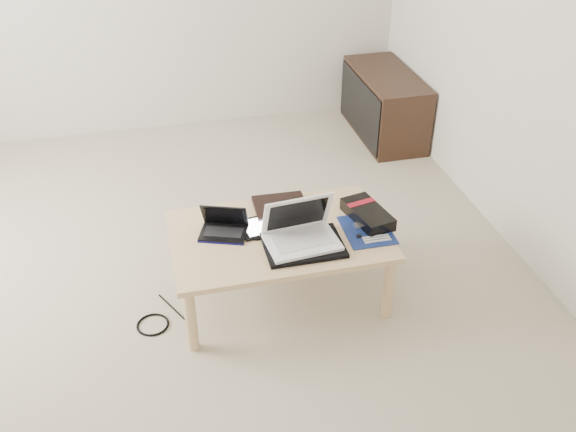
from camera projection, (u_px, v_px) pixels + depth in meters
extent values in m
plane|color=#B1A88F|center=(174.00, 281.00, 3.58)|extent=(4.00, 4.00, 0.00)
cube|color=beige|center=(206.00, 425.00, 1.20)|extent=(4.00, 0.10, 2.60)
cube|color=beige|center=(554.00, 22.00, 3.26)|extent=(0.10, 4.00, 2.60)
cube|color=tan|center=(279.00, 236.00, 3.27)|extent=(1.10, 0.70, 0.03)
cylinder|color=tan|center=(191.00, 320.00, 3.05)|extent=(0.06, 0.06, 0.37)
cylinder|color=tan|center=(389.00, 288.00, 3.24)|extent=(0.06, 0.06, 0.37)
cylinder|color=tan|center=(178.00, 247.00, 3.53)|extent=(0.06, 0.06, 0.37)
cylinder|color=tan|center=(351.00, 223.00, 3.73)|extent=(0.06, 0.06, 0.37)
cube|color=#321F14|center=(385.00, 104.00, 4.96)|extent=(0.40, 0.90, 0.50)
cube|color=black|center=(360.00, 107.00, 4.92)|extent=(0.02, 0.86, 0.44)
cube|color=black|center=(280.00, 206.00, 3.45)|extent=(0.29, 0.24, 0.03)
cube|color=black|center=(224.00, 233.00, 3.26)|extent=(0.28, 0.23, 0.01)
cube|color=black|center=(223.00, 232.00, 3.25)|extent=(0.21, 0.15, 0.00)
cube|color=black|center=(221.00, 239.00, 3.20)|extent=(0.06, 0.04, 0.00)
cube|color=black|center=(225.00, 215.00, 3.25)|extent=(0.25, 0.15, 0.15)
cube|color=black|center=(224.00, 216.00, 3.25)|extent=(0.21, 0.12, 0.12)
cube|color=#0C0D47|center=(221.00, 243.00, 3.19)|extent=(0.22, 0.09, 0.01)
cube|color=black|center=(263.00, 226.00, 3.31)|extent=(0.27, 0.22, 0.01)
cube|color=white|center=(263.00, 225.00, 3.31)|extent=(0.22, 0.18, 0.00)
cube|color=#B1B1B5|center=(294.00, 227.00, 3.30)|extent=(0.09, 0.21, 0.02)
cube|color=gray|center=(294.00, 226.00, 3.29)|extent=(0.07, 0.17, 0.00)
cube|color=black|center=(303.00, 245.00, 3.17)|extent=(0.39, 0.29, 0.02)
cube|color=white|center=(302.00, 242.00, 3.16)|extent=(0.37, 0.27, 0.02)
cube|color=white|center=(303.00, 241.00, 3.15)|extent=(0.30, 0.16, 0.00)
cube|color=white|center=(309.00, 251.00, 3.08)|extent=(0.08, 0.04, 0.00)
cube|color=white|center=(297.00, 213.00, 3.15)|extent=(0.36, 0.13, 0.23)
cube|color=black|center=(297.00, 214.00, 3.15)|extent=(0.30, 0.10, 0.18)
cube|color=#0B1A4C|center=(367.00, 230.00, 3.29)|extent=(0.24, 0.30, 0.01)
cube|color=#B1B1B5|center=(359.00, 225.00, 3.31)|extent=(0.05, 0.05, 0.01)
cube|color=gold|center=(374.00, 218.00, 3.37)|extent=(0.10, 0.01, 0.01)
cube|color=gold|center=(375.00, 220.00, 3.35)|extent=(0.10, 0.01, 0.01)
cube|color=silver|center=(375.00, 236.00, 3.23)|extent=(0.14, 0.01, 0.01)
cube|color=silver|center=(377.00, 239.00, 3.21)|extent=(0.14, 0.01, 0.01)
cube|color=silver|center=(378.00, 241.00, 3.20)|extent=(0.14, 0.01, 0.01)
cube|color=black|center=(359.00, 236.00, 3.23)|extent=(0.03, 0.03, 0.01)
cube|color=black|center=(367.00, 214.00, 3.35)|extent=(0.22, 0.34, 0.07)
cube|color=maroon|center=(361.00, 203.00, 3.38)|extent=(0.16, 0.07, 0.00)
torus|color=black|center=(257.00, 234.00, 3.25)|extent=(0.12, 0.12, 0.01)
torus|color=black|center=(153.00, 325.00, 3.28)|extent=(0.17, 0.17, 0.01)
cylinder|color=black|center=(176.00, 311.00, 3.36)|extent=(0.16, 0.30, 0.01)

